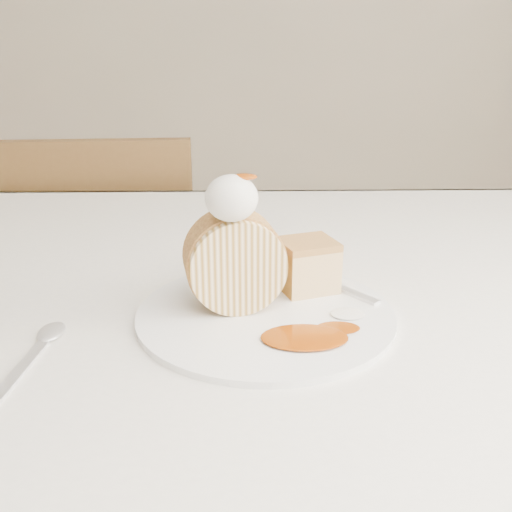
{
  "coord_description": "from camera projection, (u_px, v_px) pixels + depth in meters",
  "views": [
    {
      "loc": [
        -0.04,
        -0.48,
        1.03
      ],
      "look_at": [
        -0.02,
        0.09,
        0.82
      ],
      "focal_mm": 40.0,
      "sensor_mm": 36.0,
      "label": 1
    }
  ],
  "objects": [
    {
      "name": "caramel_pool",
      "position": [
        304.0,
        337.0,
        0.56
      ],
      "size": [
        0.1,
        0.08,
        0.0
      ],
      "primitive_type": null,
      "rotation": [
        0.0,
        0.0,
        0.32
      ],
      "color": "#8D3705",
      "rests_on": "plate"
    },
    {
      "name": "chair_far",
      "position": [
        115.0,
        284.0,
        1.38
      ],
      "size": [
        0.42,
        0.42,
        0.85
      ],
      "rotation": [
        0.0,
        0.0,
        3.2
      ],
      "color": "brown",
      "rests_on": "ground"
    },
    {
      "name": "table",
      "position": [
        272.0,
        336.0,
        0.77
      ],
      "size": [
        1.4,
        0.9,
        0.75
      ],
      "color": "silver",
      "rests_on": "ground"
    },
    {
      "name": "cake_chunk",
      "position": [
        307.0,
        268.0,
        0.67
      ],
      "size": [
        0.08,
        0.07,
        0.05
      ],
      "primitive_type": "cube",
      "rotation": [
        0.0,
        0.0,
        0.32
      ],
      "color": "tan",
      "rests_on": "plate"
    },
    {
      "name": "caramel_drizzle",
      "position": [
        244.0,
        171.0,
        0.57
      ],
      "size": [
        0.03,
        0.02,
        0.01
      ],
      "primitive_type": "ellipsoid",
      "color": "#8D3705",
      "rests_on": "whipped_cream"
    },
    {
      "name": "plate",
      "position": [
        265.0,
        314.0,
        0.62
      ],
      "size": [
        0.35,
        0.35,
        0.01
      ],
      "primitive_type": "cylinder",
      "rotation": [
        0.0,
        0.0,
        0.32
      ],
      "color": "white",
      "rests_on": "table"
    },
    {
      "name": "whipped_cream",
      "position": [
        232.0,
        198.0,
        0.57
      ],
      "size": [
        0.05,
        0.05,
        0.05
      ],
      "primitive_type": "ellipsoid",
      "color": "white",
      "rests_on": "roulade_slice"
    },
    {
      "name": "spoon",
      "position": [
        15.0,
        377.0,
        0.51
      ],
      "size": [
        0.04,
        0.15,
        0.0
      ],
      "primitive_type": "cube",
      "rotation": [
        0.0,
        0.0,
        -0.09
      ],
      "color": "silver",
      "rests_on": "table"
    },
    {
      "name": "roulade_slice",
      "position": [
        235.0,
        262.0,
        0.61
      ],
      "size": [
        0.11,
        0.07,
        0.1
      ],
      "primitive_type": "cylinder",
      "rotation": [
        1.57,
        0.0,
        0.18
      ],
      "color": "#FCE2AF",
      "rests_on": "plate"
    },
    {
      "name": "fork",
      "position": [
        337.0,
        287.0,
        0.67
      ],
      "size": [
        0.12,
        0.14,
        0.0
      ],
      "primitive_type": "cube",
      "rotation": [
        0.0,
        0.0,
        0.68
      ],
      "color": "silver",
      "rests_on": "plate"
    }
  ]
}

